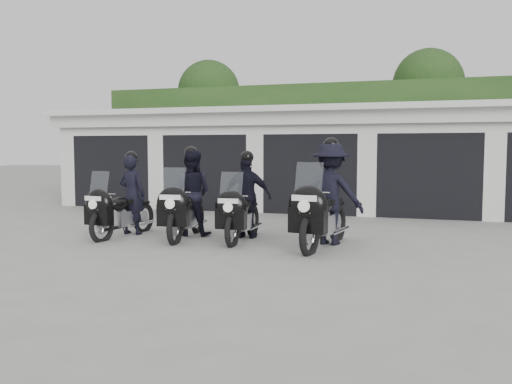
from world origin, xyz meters
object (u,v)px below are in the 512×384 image
(police_bike_a, at_px, (123,202))
(police_bike_b, at_px, (188,198))
(police_bike_c, at_px, (245,201))
(police_bike_d, at_px, (327,198))

(police_bike_a, bearing_deg, police_bike_b, 19.50)
(police_bike_c, bearing_deg, police_bike_b, -179.01)
(police_bike_a, height_order, police_bike_b, police_bike_b)
(police_bike_b, relative_size, police_bike_c, 1.05)
(police_bike_a, distance_m, police_bike_d, 4.21)
(police_bike_a, bearing_deg, police_bike_d, 8.44)
(police_bike_b, distance_m, police_bike_c, 1.20)
(police_bike_b, bearing_deg, police_bike_a, -173.38)
(police_bike_d, bearing_deg, police_bike_c, -178.60)
(police_bike_c, bearing_deg, police_bike_a, -173.55)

